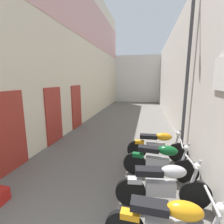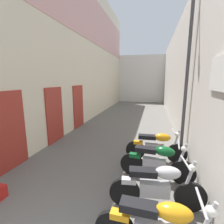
{
  "view_description": "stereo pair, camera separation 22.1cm",
  "coord_description": "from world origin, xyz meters",
  "px_view_note": "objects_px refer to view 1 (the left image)",
  "views": [
    {
      "loc": [
        1.15,
        -0.26,
        2.5
      ],
      "look_at": [
        -0.16,
        5.94,
        1.26
      ],
      "focal_mm": 26.71,
      "sensor_mm": 36.0,
      "label": 1
    },
    {
      "loc": [
        1.36,
        -0.21,
        2.5
      ],
      "look_at": [
        -0.16,
        5.94,
        1.26
      ],
      "focal_mm": 26.71,
      "sensor_mm": 36.0,
      "label": 2
    }
  ],
  "objects_px": {
    "motorcycle_fourth": "(158,145)",
    "street_lamp": "(185,67)",
    "motorcycle_third": "(160,160)",
    "motorcycle_second": "(163,184)"
  },
  "relations": [
    {
      "from": "motorcycle_third",
      "to": "street_lamp",
      "type": "distance_m",
      "value": 2.87
    },
    {
      "from": "motorcycle_second",
      "to": "motorcycle_fourth",
      "type": "bearing_deg",
      "value": 90.0
    },
    {
      "from": "motorcycle_third",
      "to": "street_lamp",
      "type": "height_order",
      "value": "street_lamp"
    },
    {
      "from": "motorcycle_third",
      "to": "street_lamp",
      "type": "relative_size",
      "value": 0.37
    },
    {
      "from": "street_lamp",
      "to": "motorcycle_fourth",
      "type": "bearing_deg",
      "value": -146.65
    },
    {
      "from": "motorcycle_second",
      "to": "motorcycle_third",
      "type": "height_order",
      "value": "same"
    },
    {
      "from": "motorcycle_third",
      "to": "motorcycle_second",
      "type": "bearing_deg",
      "value": -90.0
    },
    {
      "from": "motorcycle_fourth",
      "to": "street_lamp",
      "type": "height_order",
      "value": "street_lamp"
    },
    {
      "from": "motorcycle_third",
      "to": "street_lamp",
      "type": "bearing_deg",
      "value": 64.42
    },
    {
      "from": "motorcycle_fourth",
      "to": "street_lamp",
      "type": "distance_m",
      "value": 2.51
    }
  ]
}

